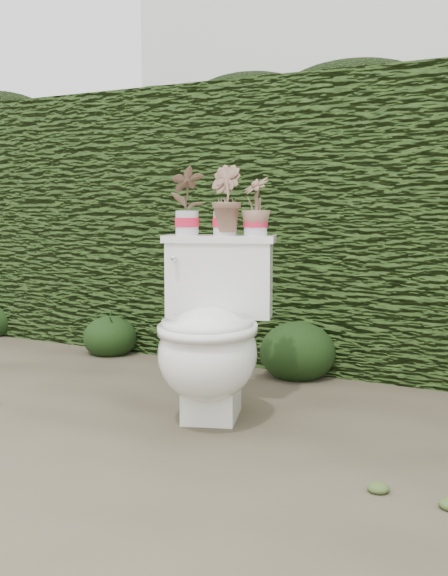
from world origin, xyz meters
The scene contains 8 objects.
ground centered at (0.00, 0.00, 0.00)m, with size 60.00×60.00×0.00m, color brown.
hedge centered at (0.00, 1.60, 0.80)m, with size 8.00×1.00×1.60m, color #35521B.
toilet centered at (-0.06, 0.15, 0.36)m, with size 0.67×0.80×0.78m.
potted_plant_left centered at (-0.29, 0.32, 0.92)m, with size 0.15×0.10×0.29m, color #317524.
potted_plant_center centered at (-0.13, 0.38, 0.93)m, with size 0.17×0.13×0.30m, color #317524.
potted_plant_right centered at (0.00, 0.43, 0.90)m, with size 0.14×0.14×0.24m, color #317524.
liriope_clump_1 centered at (-1.30, 1.00, 0.13)m, with size 0.33×0.33×0.26m, color #1E3713.
liriope_clump_2 centered at (-0.05, 1.03, 0.16)m, with size 0.40×0.40×0.32m, color #1E3713.
Camera 1 is at (1.48, -2.44, 0.91)m, focal length 45.00 mm.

